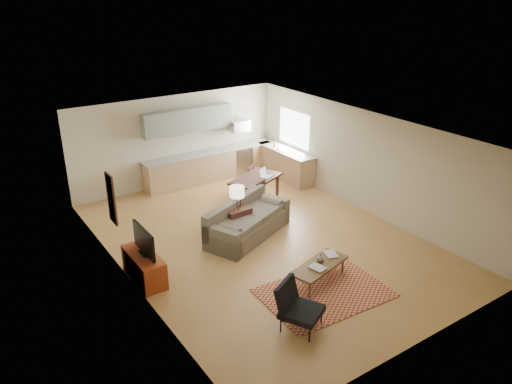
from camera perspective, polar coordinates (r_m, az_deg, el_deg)
room at (r=11.38m, az=0.84°, el=0.44°), size 9.00×9.00×9.00m
kitchen_counter_back at (r=15.47m, az=-5.29°, el=3.03°), size 4.26×0.64×0.92m
kitchen_counter_right at (r=15.58m, az=3.39°, el=3.23°), size 0.64×2.26×0.92m
kitchen_range at (r=15.99m, az=-1.84°, el=3.76°), size 0.62×0.62×0.90m
kitchen_microwave at (r=15.68m, az=-1.93°, el=7.58°), size 0.62×0.40×0.35m
upper_cabinets at (r=14.89m, az=-7.82°, el=8.13°), size 2.80×0.34×0.70m
window_right at (r=15.42m, az=4.38°, el=7.26°), size 0.02×1.40×1.05m
wall_art_left at (r=10.76m, az=-16.17°, el=-0.74°), size 0.06×0.42×1.10m
triptych at (r=14.90m, az=-9.40°, el=7.25°), size 1.70×0.04×0.50m
rug at (r=10.18m, az=7.82°, el=-11.34°), size 2.55×1.83×0.02m
sofa at (r=11.98m, az=-0.90°, el=-3.17°), size 2.71×1.98×0.86m
coffee_table at (r=10.41m, az=7.19°, el=-9.16°), size 1.47×0.88×0.41m
book_a at (r=10.08m, az=6.62°, el=-8.86°), size 0.38×0.43×0.03m
book_b at (r=10.63m, az=7.93°, el=-7.13°), size 0.45×0.48×0.03m
vase at (r=10.37m, az=7.36°, el=-7.48°), size 0.16×0.16×0.17m
armchair at (r=9.00m, az=5.26°, el=-13.03°), size 1.03×1.03×0.88m
tv_credenza at (r=10.62m, az=-12.66°, el=-8.34°), size 0.49×1.27×0.59m
tv at (r=10.34m, az=-12.69°, el=-5.48°), size 0.10×0.98×0.59m
console_table at (r=12.03m, az=-2.13°, el=-3.45°), size 0.64×0.44×0.72m
table_lamp at (r=11.76m, az=-2.18°, el=-0.61°), size 0.38×0.38×0.58m
dining_table at (r=13.76m, az=-0.06°, el=0.16°), size 1.71×1.37×0.76m
dining_chair_near at (r=13.06m, az=1.26°, el=-0.76°), size 0.59×0.60×0.91m
dining_chair_far at (r=14.41m, az=-1.25°, el=1.49°), size 0.58×0.59×0.87m
laptop at (r=13.65m, az=1.21°, el=2.22°), size 0.39×0.36×0.24m
soap_bottle at (r=15.65m, az=2.24°, el=5.50°), size 0.11×0.11×0.19m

